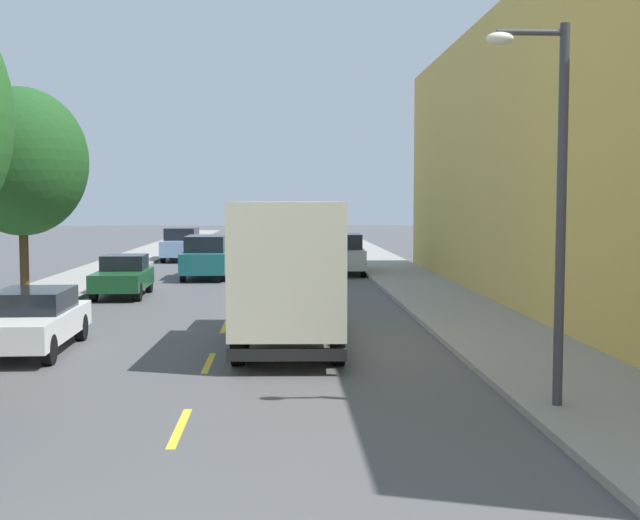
# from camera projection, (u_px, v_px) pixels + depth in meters

# --- Properties ---
(ground_plane) EXTENTS (160.00, 160.00, 0.00)m
(ground_plane) POSITION_uv_depth(u_px,v_px,m) (245.00, 281.00, 35.38)
(ground_plane) COLOR #4C4C4F
(sidewalk_left) EXTENTS (3.20, 120.00, 0.14)m
(sidewalk_left) POSITION_uv_depth(u_px,v_px,m) (69.00, 285.00, 33.04)
(sidewalk_left) COLOR gray
(sidewalk_left) RESTS_ON ground_plane
(sidewalk_right) EXTENTS (3.20, 120.00, 0.14)m
(sidewalk_right) POSITION_uv_depth(u_px,v_px,m) (414.00, 283.00, 33.72)
(sidewalk_right) COLOR gray
(sidewalk_right) RESTS_ON ground_plane
(lane_centerline_dashes) EXTENTS (0.14, 47.20, 0.01)m
(lane_centerline_dashes) POSITION_uv_depth(u_px,v_px,m) (239.00, 295.00, 29.90)
(lane_centerline_dashes) COLOR yellow
(lane_centerline_dashes) RESTS_ON ground_plane
(street_tree_third) EXTENTS (4.02, 4.02, 6.84)m
(street_tree_third) POSITION_uv_depth(u_px,v_px,m) (22.00, 162.00, 24.88)
(street_tree_third) COLOR #47331E
(street_tree_third) RESTS_ON sidewalk_left
(street_lamp) EXTENTS (1.35, 0.28, 6.17)m
(street_lamp) POSITION_uv_depth(u_px,v_px,m) (552.00, 184.00, 13.04)
(street_lamp) COLOR #38383D
(street_lamp) RESTS_ON sidewalk_right
(delivery_box_truck) EXTENTS (2.64, 7.37, 3.47)m
(delivery_box_truck) POSITION_uv_depth(u_px,v_px,m) (290.00, 266.00, 19.31)
(delivery_box_truck) COLOR beige
(delivery_box_truck) RESTS_ON ground_plane
(parked_suv_sky) EXTENTS (1.99, 4.81, 1.93)m
(parked_suv_sky) POSITION_uv_depth(u_px,v_px,m) (182.00, 244.00, 47.18)
(parked_suv_sky) COLOR #7A9EC6
(parked_suv_sky) RESTS_ON ground_plane
(parked_suv_silver) EXTENTS (2.09, 4.85, 1.93)m
(parked_suv_silver) POSITION_uv_depth(u_px,v_px,m) (343.00, 253.00, 38.64)
(parked_suv_silver) COLOR #B2B5BA
(parked_suv_silver) RESTS_ON ground_plane
(parked_sedan_white) EXTENTS (1.89, 4.54, 1.43)m
(parked_sedan_white) POSITION_uv_depth(u_px,v_px,m) (32.00, 320.00, 18.70)
(parked_sedan_white) COLOR silver
(parked_sedan_white) RESTS_ON ground_plane
(parked_hatchback_forest) EXTENTS (1.82, 4.03, 1.50)m
(parked_hatchback_forest) POSITION_uv_depth(u_px,v_px,m) (123.00, 276.00, 29.54)
(parked_hatchback_forest) COLOR #194C28
(parked_hatchback_forest) RESTS_ON ground_plane
(parked_pickup_black) EXTENTS (2.06, 5.32, 1.73)m
(parked_pickup_black) POSITION_uv_depth(u_px,v_px,m) (321.00, 238.00, 58.38)
(parked_pickup_black) COLOR black
(parked_pickup_black) RESTS_ON ground_plane
(moving_teal_sedan) EXTENTS (1.95, 4.80, 1.93)m
(moving_teal_sedan) POSITION_uv_depth(u_px,v_px,m) (206.00, 257.00, 36.47)
(moving_teal_sedan) COLOR #195B60
(moving_teal_sedan) RESTS_ON ground_plane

